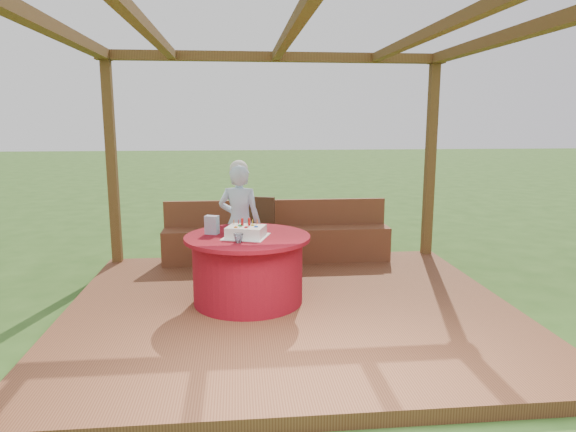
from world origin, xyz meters
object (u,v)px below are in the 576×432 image
(bench, at_px, (277,241))
(elderly_woman, at_px, (240,220))
(drinking_glass, at_px, (238,238))
(table, at_px, (248,268))
(chair, at_px, (255,229))
(birthday_cake, at_px, (246,231))
(gift_bag, at_px, (212,225))

(bench, xyz_separation_m, elderly_woman, (-0.50, -0.77, 0.44))
(bench, height_order, drinking_glass, bench)
(bench, height_order, table, bench)
(chair, relative_size, drinking_glass, 9.42)
(table, relative_size, drinking_glass, 13.39)
(birthday_cake, bearing_deg, bench, 74.78)
(drinking_glass, bearing_deg, birthday_cake, 72.40)
(table, bearing_deg, drinking_glass, -106.95)
(birthday_cake, height_order, drinking_glass, birthday_cake)
(birthday_cake, bearing_deg, chair, 84.16)
(chair, distance_m, elderly_woman, 0.51)
(elderly_woman, relative_size, gift_bag, 7.41)
(gift_bag, relative_size, drinking_glass, 1.99)
(birthday_cake, bearing_deg, drinking_glass, -107.60)
(bench, relative_size, birthday_cake, 5.79)
(chair, relative_size, elderly_woman, 0.64)
(birthday_cake, relative_size, gift_bag, 2.72)
(elderly_woman, bearing_deg, gift_bag, -113.22)
(birthday_cake, bearing_deg, gift_bag, 153.25)
(table, distance_m, elderly_woman, 0.87)
(bench, relative_size, gift_bag, 15.75)
(table, bearing_deg, birthday_cake, -104.28)
(bench, relative_size, drinking_glass, 31.31)
(bench, distance_m, elderly_woman, 1.02)
(chair, bearing_deg, drinking_glass, -97.76)
(bench, distance_m, chair, 0.52)
(table, xyz_separation_m, birthday_cake, (-0.02, -0.06, 0.40))
(table, bearing_deg, elderly_woman, 95.25)
(birthday_cake, height_order, gift_bag, gift_bag)
(bench, distance_m, drinking_glass, 1.99)
(drinking_glass, bearing_deg, bench, 74.47)
(elderly_woman, height_order, gift_bag, elderly_woman)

